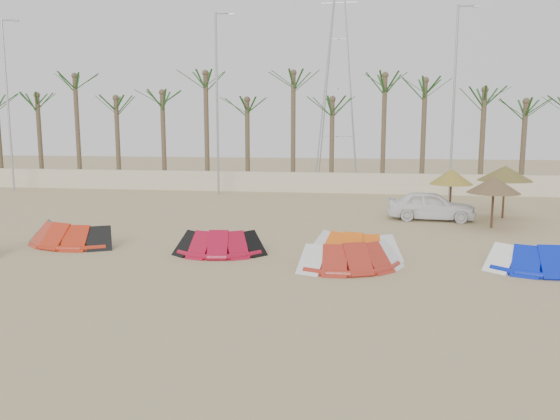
% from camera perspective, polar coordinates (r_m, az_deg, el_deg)
% --- Properties ---
extents(ground, '(120.00, 120.00, 0.00)m').
position_cam_1_polar(ground, '(13.99, -3.69, -9.01)').
color(ground, tan).
rests_on(ground, ground).
extents(boundary_wall, '(60.00, 0.30, 1.30)m').
position_cam_1_polar(boundary_wall, '(35.32, 3.86, 2.88)').
color(boundary_wall, beige).
rests_on(boundary_wall, ground).
extents(palm_line, '(52.00, 4.00, 7.70)m').
position_cam_1_polar(palm_line, '(36.65, 5.22, 12.15)').
color(palm_line, brown).
rests_on(palm_line, ground).
extents(lamp_a, '(1.25, 0.14, 11.00)m').
position_cam_1_polar(lamp_a, '(40.16, -26.53, 10.01)').
color(lamp_a, '#A5A8AD').
rests_on(lamp_a, ground).
extents(lamp_b, '(1.25, 0.14, 11.00)m').
position_cam_1_polar(lamp_b, '(34.21, -6.54, 11.24)').
color(lamp_b, '#A5A8AD').
rests_on(lamp_b, ground).
extents(lamp_c, '(1.25, 0.14, 11.00)m').
position_cam_1_polar(lamp_c, '(33.45, 17.77, 10.94)').
color(lamp_c, '#A5A8AD').
rests_on(lamp_c, ground).
extents(pylon, '(3.00, 3.00, 14.00)m').
position_cam_1_polar(pylon, '(41.28, 5.92, 2.80)').
color(pylon, '#A5A8AD').
rests_on(pylon, ground).
extents(kite_red_left, '(3.97, 2.43, 0.90)m').
position_cam_1_polar(kite_red_left, '(21.37, -20.81, -2.18)').
color(kite_red_left, red).
rests_on(kite_red_left, ground).
extents(kite_red_mid, '(3.12, 1.84, 0.90)m').
position_cam_1_polar(kite_red_mid, '(18.57, -6.11, -3.25)').
color(kite_red_mid, '#A20D29').
rests_on(kite_red_mid, ground).
extents(kite_red_right, '(3.60, 2.52, 0.90)m').
position_cam_1_polar(kite_red_right, '(16.79, 7.53, -4.57)').
color(kite_red_right, '#A7291C').
rests_on(kite_red_right, ground).
extents(kite_orange, '(3.21, 2.01, 0.90)m').
position_cam_1_polar(kite_orange, '(18.28, 7.73, -3.47)').
color(kite_orange, orange).
rests_on(kite_orange, ground).
extents(kite_blue, '(3.40, 1.59, 0.90)m').
position_cam_1_polar(kite_blue, '(18.18, 25.87, -4.34)').
color(kite_blue, '#071EC6').
rests_on(kite_blue, ground).
extents(parasol_left, '(1.95, 1.95, 2.35)m').
position_cam_1_polar(parasol_left, '(25.92, 17.47, 3.33)').
color(parasol_left, '#4C331E').
rests_on(parasol_left, ground).
extents(parasol_mid, '(2.20, 2.20, 2.18)m').
position_cam_1_polar(parasol_mid, '(24.52, 21.44, 2.46)').
color(parasol_mid, '#4C331E').
rests_on(parasol_mid, ground).
extents(parasol_right, '(2.48, 2.48, 2.45)m').
position_cam_1_polar(parasol_right, '(27.32, 22.46, 3.56)').
color(parasol_right, '#4C331E').
rests_on(parasol_right, ground).
extents(car, '(4.02, 1.90, 1.33)m').
position_cam_1_polar(car, '(25.87, 15.51, 0.45)').
color(car, white).
rests_on(car, ground).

